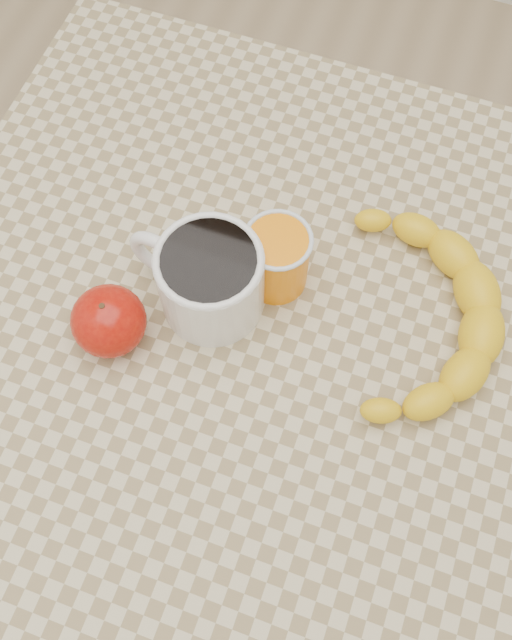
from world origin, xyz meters
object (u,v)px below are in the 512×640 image
(orange_juice_glass, at_px, (277,258))
(apple, at_px, (109,321))
(banana, at_px, (421,315))
(coffee_mug, at_px, (208,277))
(table, at_px, (256,356))

(orange_juice_glass, height_order, apple, orange_juice_glass)
(orange_juice_glass, xyz_separation_m, banana, (0.16, -0.00, -0.02))
(coffee_mug, bearing_deg, table, -14.66)
(coffee_mug, bearing_deg, banana, 11.94)
(table, xyz_separation_m, coffee_mug, (-0.06, 0.02, 0.14))
(table, relative_size, apple, 8.48)
(table, height_order, apple, apple)
(banana, bearing_deg, apple, -165.94)
(orange_juice_glass, relative_size, banana, 0.26)
(apple, height_order, banana, apple)
(coffee_mug, xyz_separation_m, banana, (0.22, 0.05, -0.03))
(coffee_mug, height_order, orange_juice_glass, coffee_mug)
(orange_juice_glass, xyz_separation_m, apple, (-0.14, -0.13, -0.01))
(coffee_mug, xyz_separation_m, apple, (-0.08, -0.08, -0.02))
(apple, relative_size, banana, 0.29)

